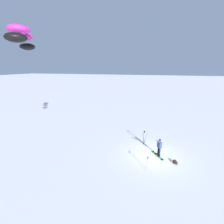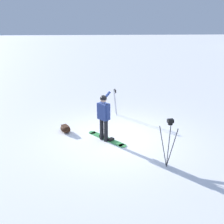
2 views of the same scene
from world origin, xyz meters
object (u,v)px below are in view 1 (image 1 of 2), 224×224
at_px(traction_kite, 22,36).
at_px(gear_bag_large, 175,162).
at_px(snowboard, 157,155).
at_px(snowboarder, 159,146).
at_px(camera_tripod, 144,135).
at_px(ski_poles, 148,161).

distance_m(traction_kite, gear_bag_large, 14.37).
relative_size(snowboard, traction_kite, 0.35).
distance_m(snowboarder, snowboard, 1.01).
relative_size(snowboarder, snowboard, 1.13).
xyz_separation_m(camera_tripod, ski_poles, (4.56, 0.71, -0.25)).
bearing_deg(snowboarder, ski_poles, -18.44).
relative_size(snowboard, ski_poles, 1.25).
bearing_deg(camera_tripod, snowboarder, 37.99).
relative_size(traction_kite, gear_bag_large, 6.47).
bearing_deg(ski_poles, traction_kite, -63.59).
distance_m(gear_bag_large, camera_tripod, 4.27).
relative_size(snowboard, camera_tripod, 1.02).
bearing_deg(traction_kite, gear_bag_large, 118.79).
distance_m(snowboard, gear_bag_large, 1.73).
bearing_deg(traction_kite, camera_tripod, 141.48).
xyz_separation_m(snowboarder, snowboard, (0.07, -0.10, -1.00)).
height_order(traction_kite, camera_tripod, traction_kite).
distance_m(traction_kite, ski_poles, 11.97).
height_order(snowboarder, ski_poles, snowboarder).
relative_size(gear_bag_large, ski_poles, 0.56).
xyz_separation_m(snowboarder, camera_tripod, (-2.00, -1.56, 0.02)).
relative_size(traction_kite, camera_tripod, 2.94).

